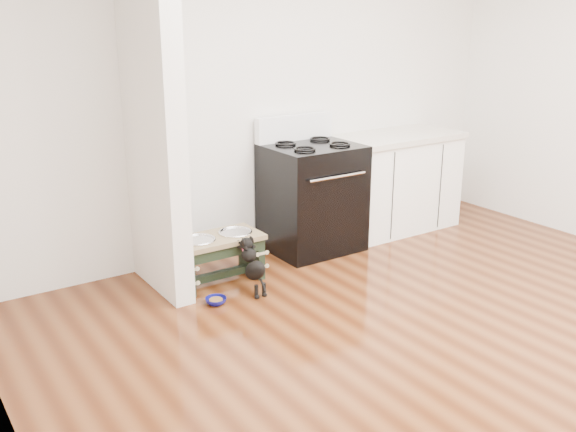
# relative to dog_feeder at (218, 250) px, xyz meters

# --- Properties ---
(ground) EXTENTS (5.00, 5.00, 0.00)m
(ground) POSITION_rel_dog_feeder_xyz_m (0.78, -1.94, -0.26)
(ground) COLOR #431D0C
(ground) RESTS_ON ground
(room_shell) EXTENTS (5.00, 5.00, 5.00)m
(room_shell) POSITION_rel_dog_feeder_xyz_m (0.78, -1.94, 1.36)
(room_shell) COLOR silver
(room_shell) RESTS_ON ground
(partition_wall) EXTENTS (0.15, 0.80, 2.70)m
(partition_wall) POSITION_rel_dog_feeder_xyz_m (-0.39, 0.16, 1.09)
(partition_wall) COLOR silver
(partition_wall) RESTS_ON ground
(oven_range) EXTENTS (0.76, 0.69, 1.14)m
(oven_range) POSITION_rel_dog_feeder_xyz_m (1.03, 0.21, 0.21)
(oven_range) COLOR black
(oven_range) RESTS_ON ground
(cabinet_run) EXTENTS (1.24, 0.64, 0.91)m
(cabinet_run) POSITION_rel_dog_feeder_xyz_m (2.01, 0.23, 0.19)
(cabinet_run) COLOR white
(cabinet_run) RESTS_ON ground
(dog_feeder) EXTENTS (0.68, 0.36, 0.39)m
(dog_feeder) POSITION_rel_dog_feeder_xyz_m (0.00, 0.00, 0.00)
(dog_feeder) COLOR black
(dog_feeder) RESTS_ON ground
(puppy) EXTENTS (0.12, 0.35, 0.41)m
(puppy) POSITION_rel_dog_feeder_xyz_m (0.12, -0.31, -0.04)
(puppy) COLOR black
(puppy) RESTS_ON ground
(floor_bowl) EXTENTS (0.15, 0.15, 0.05)m
(floor_bowl) POSITION_rel_dog_feeder_xyz_m (-0.20, -0.34, -0.24)
(floor_bowl) COLOR #0E0E62
(floor_bowl) RESTS_ON ground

